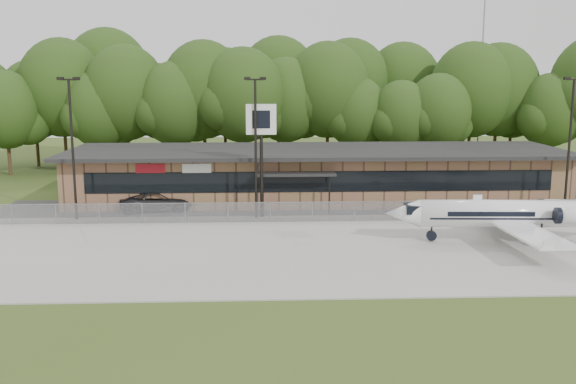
{
  "coord_description": "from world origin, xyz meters",
  "views": [
    {
      "loc": [
        -4.66,
        -29.42,
        10.34
      ],
      "look_at": [
        -2.87,
        12.0,
        2.78
      ],
      "focal_mm": 40.0,
      "sensor_mm": 36.0,
      "label": 1
    }
  ],
  "objects_px": {
    "terminal": "(316,173)",
    "pole_sign": "(261,131)",
    "business_jet": "(513,214)",
    "suv": "(158,201)"
  },
  "relations": [
    {
      "from": "suv",
      "to": "pole_sign",
      "type": "bearing_deg",
      "value": -117.35
    },
    {
      "from": "business_jet",
      "to": "pole_sign",
      "type": "height_order",
      "value": "pole_sign"
    },
    {
      "from": "terminal",
      "to": "pole_sign",
      "type": "distance_m",
      "value": 9.47
    },
    {
      "from": "terminal",
      "to": "suv",
      "type": "bearing_deg",
      "value": -160.63
    },
    {
      "from": "terminal",
      "to": "business_jet",
      "type": "bearing_deg",
      "value": -53.83
    },
    {
      "from": "business_jet",
      "to": "suv",
      "type": "relative_size",
      "value": 2.68
    },
    {
      "from": "terminal",
      "to": "suv",
      "type": "height_order",
      "value": "terminal"
    },
    {
      "from": "terminal",
      "to": "pole_sign",
      "type": "height_order",
      "value": "pole_sign"
    },
    {
      "from": "business_jet",
      "to": "pole_sign",
      "type": "relative_size",
      "value": 1.82
    },
    {
      "from": "business_jet",
      "to": "suv",
      "type": "xyz_separation_m",
      "value": [
        -23.65,
        10.63,
        -1.04
      ]
    }
  ]
}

